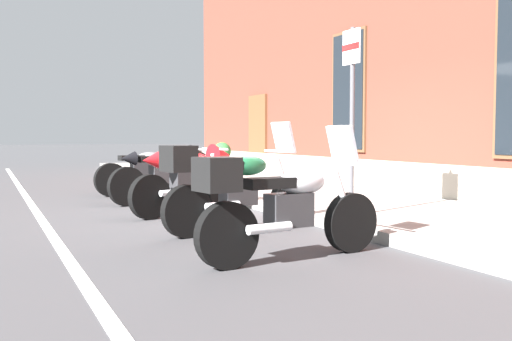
{
  "coord_description": "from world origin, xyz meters",
  "views": [
    {
      "loc": [
        8.29,
        -3.9,
        1.19
      ],
      "look_at": [
        0.41,
        -0.3,
        0.67
      ],
      "focal_mm": 41.72,
      "sensor_mm": 36.0,
      "label": 1
    }
  ],
  "objects_px": {
    "motorcycle_grey_naked": "(146,171)",
    "motorcycle_green_touring": "(234,186)",
    "parking_sign": "(352,95)",
    "barrel_planter": "(222,165)",
    "motorcycle_black_sport": "(169,171)",
    "motorcycle_red_sport": "(193,177)",
    "motorcycle_silver_touring": "(283,205)"
  },
  "relations": [
    {
      "from": "parking_sign",
      "to": "barrel_planter",
      "type": "height_order",
      "value": "parking_sign"
    },
    {
      "from": "motorcycle_black_sport",
      "to": "motorcycle_silver_touring",
      "type": "distance_m",
      "value": 5.17
    },
    {
      "from": "motorcycle_silver_touring",
      "to": "barrel_planter",
      "type": "relative_size",
      "value": 2.29
    },
    {
      "from": "parking_sign",
      "to": "barrel_planter",
      "type": "xyz_separation_m",
      "value": [
        -5.82,
        0.47,
        -1.19
      ]
    },
    {
      "from": "motorcycle_green_touring",
      "to": "motorcycle_grey_naked",
      "type": "bearing_deg",
      "value": 178.05
    },
    {
      "from": "motorcycle_black_sport",
      "to": "parking_sign",
      "type": "distance_m",
      "value": 4.03
    },
    {
      "from": "motorcycle_green_touring",
      "to": "parking_sign",
      "type": "xyz_separation_m",
      "value": [
        0.17,
        1.58,
        1.14
      ]
    },
    {
      "from": "motorcycle_grey_naked",
      "to": "barrel_planter",
      "type": "bearing_deg",
      "value": 108.57
    },
    {
      "from": "motorcycle_grey_naked",
      "to": "motorcycle_green_touring",
      "type": "bearing_deg",
      "value": -1.95
    },
    {
      "from": "motorcycle_black_sport",
      "to": "barrel_planter",
      "type": "bearing_deg",
      "value": 140.05
    },
    {
      "from": "motorcycle_black_sport",
      "to": "motorcycle_green_touring",
      "type": "bearing_deg",
      "value": -3.25
    },
    {
      "from": "motorcycle_black_sport",
      "to": "motorcycle_green_touring",
      "type": "distance_m",
      "value": 3.43
    },
    {
      "from": "motorcycle_green_touring",
      "to": "parking_sign",
      "type": "distance_m",
      "value": 1.95
    },
    {
      "from": "motorcycle_silver_touring",
      "to": "parking_sign",
      "type": "bearing_deg",
      "value": 130.97
    },
    {
      "from": "motorcycle_black_sport",
      "to": "motorcycle_red_sport",
      "type": "xyz_separation_m",
      "value": [
        1.66,
        -0.12,
        0.02
      ]
    },
    {
      "from": "motorcycle_green_touring",
      "to": "parking_sign",
      "type": "bearing_deg",
      "value": 83.71
    },
    {
      "from": "motorcycle_green_touring",
      "to": "motorcycle_red_sport",
      "type": "bearing_deg",
      "value": 177.72
    },
    {
      "from": "motorcycle_green_touring",
      "to": "barrel_planter",
      "type": "height_order",
      "value": "motorcycle_green_touring"
    },
    {
      "from": "barrel_planter",
      "to": "motorcycle_silver_touring",
      "type": "bearing_deg",
      "value": -17.05
    },
    {
      "from": "barrel_planter",
      "to": "motorcycle_green_touring",
      "type": "bearing_deg",
      "value": -19.97
    },
    {
      "from": "motorcycle_red_sport",
      "to": "motorcycle_black_sport",
      "type": "bearing_deg",
      "value": 175.71
    },
    {
      "from": "motorcycle_grey_naked",
      "to": "motorcycle_black_sport",
      "type": "height_order",
      "value": "motorcycle_black_sport"
    },
    {
      "from": "motorcycle_silver_touring",
      "to": "parking_sign",
      "type": "xyz_separation_m",
      "value": [
        -1.55,
        1.79,
        1.17
      ]
    },
    {
      "from": "motorcycle_grey_naked",
      "to": "motorcycle_green_touring",
      "type": "relative_size",
      "value": 0.96
    },
    {
      "from": "motorcycle_red_sport",
      "to": "motorcycle_silver_touring",
      "type": "relative_size",
      "value": 0.94
    },
    {
      "from": "motorcycle_black_sport",
      "to": "parking_sign",
      "type": "height_order",
      "value": "parking_sign"
    },
    {
      "from": "motorcycle_green_touring",
      "to": "motorcycle_silver_touring",
      "type": "relative_size",
      "value": 1.04
    },
    {
      "from": "motorcycle_green_touring",
      "to": "motorcycle_silver_touring",
      "type": "distance_m",
      "value": 1.74
    },
    {
      "from": "motorcycle_green_touring",
      "to": "parking_sign",
      "type": "height_order",
      "value": "parking_sign"
    },
    {
      "from": "motorcycle_red_sport",
      "to": "motorcycle_grey_naked",
      "type": "bearing_deg",
      "value": 178.23
    },
    {
      "from": "parking_sign",
      "to": "barrel_planter",
      "type": "bearing_deg",
      "value": 175.34
    },
    {
      "from": "motorcycle_black_sport",
      "to": "motorcycle_red_sport",
      "type": "bearing_deg",
      "value": -4.29
    }
  ]
}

